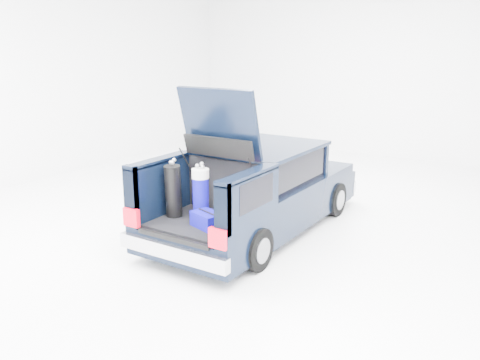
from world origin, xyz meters
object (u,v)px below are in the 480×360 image
Objects in this scene: red_suitcase at (241,204)px; blue_duffel at (207,220)px; car at (259,191)px; black_golf_bag at (173,191)px; blue_golf_bag at (201,193)px.

red_suitcase reaches higher than blue_duffel.
car reaches higher than black_golf_bag.
blue_golf_bag is at bearing 176.07° from red_suitcase.
red_suitcase is at bearing -4.65° from black_golf_bag.
car reaches higher than red_suitcase.
blue_golf_bag is 0.47m from blue_duffel.
car is 1.75m from blue_duffel.
black_golf_bag is 1.70× the size of blue_duffel.
blue_duffel is (-0.32, -0.38, -0.19)m from red_suitcase.
blue_golf_bag reaches higher than red_suitcase.
red_suitcase is 1.04m from black_golf_bag.
blue_duffel is (0.68, -0.10, -0.28)m from black_golf_bag.
black_golf_bag is at bearing -160.49° from blue_golf_bag.
red_suitcase is 0.72× the size of black_golf_bag.
car is 5.40× the size of black_golf_bag.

